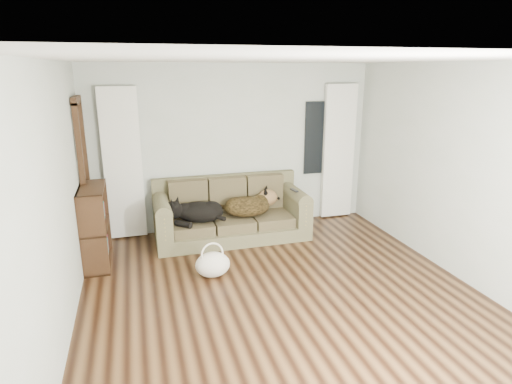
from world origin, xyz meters
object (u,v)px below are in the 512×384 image
object	(u,v)px
dog_shepherd	(249,206)
bookshelf	(95,228)
tote_bag	(213,264)
sofa	(231,210)
dog_black_lab	(197,213)

from	to	relation	value
dog_shepherd	bookshelf	xyz separation A→B (m)	(-2.19, -0.37, 0.01)
tote_bag	bookshelf	size ratio (longest dim) A/B	0.41
sofa	dog_shepherd	world-z (taller)	sofa
sofa	bookshelf	distance (m)	1.96
dog_shepherd	tote_bag	xyz separation A→B (m)	(-0.79, -1.16, -0.33)
tote_bag	bookshelf	bearing A→B (deg)	150.46
dog_black_lab	tote_bag	distance (m)	1.14
dog_shepherd	dog_black_lab	bearing A→B (deg)	7.48
dog_black_lab	bookshelf	distance (m)	1.41
dog_black_lab	sofa	bearing A→B (deg)	28.19
dog_shepherd	tote_bag	size ratio (longest dim) A/B	1.69
dog_black_lab	dog_shepherd	distance (m)	0.82
bookshelf	dog_shepherd	bearing A→B (deg)	10.80
dog_shepherd	tote_bag	bearing A→B (deg)	58.71
dog_shepherd	sofa	bearing A→B (deg)	-2.90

